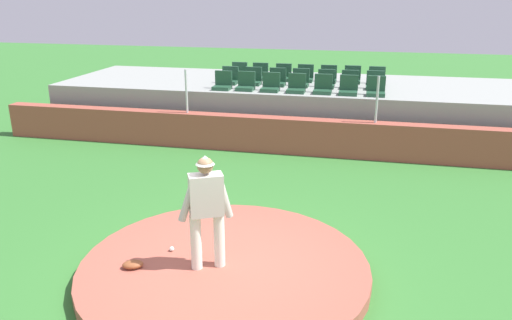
{
  "coord_description": "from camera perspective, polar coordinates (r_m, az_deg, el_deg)",
  "views": [
    {
      "loc": [
        1.87,
        -6.25,
        4.01
      ],
      "look_at": [
        0.0,
        2.14,
        1.1
      ],
      "focal_mm": 35.24,
      "sensor_mm": 36.0,
      "label": 1
    }
  ],
  "objects": [
    {
      "name": "pitchers_mound",
      "position": [
        7.6,
        -3.59,
        -12.28
      ],
      "size": [
        4.26,
        4.26,
        0.2
      ],
      "primitive_type": "cylinder",
      "color": "#A15342",
      "rests_on": "ground_plane"
    },
    {
      "name": "stadium_chair_15",
      "position": [
        15.8,
        0.45,
        9.7
      ],
      "size": [
        0.48,
        0.44,
        0.5
      ],
      "rotation": [
        0.0,
        0.0,
        3.14
      ],
      "color": "#224C33",
      "rests_on": "bleacher_platform"
    },
    {
      "name": "stadium_chair_1",
      "position": [
        14.09,
        -1.16,
        8.59
      ],
      "size": [
        0.48,
        0.44,
        0.5
      ],
      "rotation": [
        0.0,
        0.0,
        3.14
      ],
      "color": "#224C33",
      "rests_on": "bleacher_platform"
    },
    {
      "name": "stadium_chair_4",
      "position": [
        13.74,
        7.6,
        8.17
      ],
      "size": [
        0.48,
        0.44,
        0.5
      ],
      "rotation": [
        0.0,
        0.0,
        3.14
      ],
      "color": "#224C33",
      "rests_on": "bleacher_platform"
    },
    {
      "name": "stadium_chair_8",
      "position": [
        14.92,
        -0.35,
        9.16
      ],
      "size": [
        0.48,
        0.44,
        0.5
      ],
      "rotation": [
        0.0,
        0.0,
        3.14
      ],
      "color": "#224C33",
      "rests_on": "bleacher_platform"
    },
    {
      "name": "fielding_glove",
      "position": [
        7.61,
        -13.81,
        -11.45
      ],
      "size": [
        0.35,
        0.29,
        0.11
      ],
      "primitive_type": "ellipsoid",
      "rotation": [
        0.0,
        0.0,
        3.5
      ],
      "color": "brown",
      "rests_on": "pitchers_mound"
    },
    {
      "name": "pitcher",
      "position": [
        7.04,
        -5.65,
        -5.01
      ],
      "size": [
        0.75,
        0.44,
        1.7
      ],
      "rotation": [
        0.0,
        0.0,
        0.46
      ],
      "color": "silver",
      "rests_on": "pitchers_mound"
    },
    {
      "name": "stadium_chair_7",
      "position": [
        15.07,
        -3.01,
        9.23
      ],
      "size": [
        0.48,
        0.44,
        0.5
      ],
      "rotation": [
        0.0,
        0.0,
        3.14
      ],
      "color": "#224C33",
      "rests_on": "bleacher_platform"
    },
    {
      "name": "baseball",
      "position": [
        7.94,
        -9.54,
        -9.92
      ],
      "size": [
        0.07,
        0.07,
        0.07
      ],
      "primitive_type": "sphere",
      "color": "white",
      "rests_on": "pitchers_mound"
    },
    {
      "name": "stadium_chair_0",
      "position": [
        14.22,
        -3.81,
        8.65
      ],
      "size": [
        0.48,
        0.44,
        0.5
      ],
      "rotation": [
        0.0,
        0.0,
        3.14
      ],
      "color": "#224C33",
      "rests_on": "bleacher_platform"
    },
    {
      "name": "stadium_chair_10",
      "position": [
        14.68,
        5.07,
        8.93
      ],
      "size": [
        0.48,
        0.44,
        0.5
      ],
      "rotation": [
        0.0,
        0.0,
        3.14
      ],
      "color": "#224C33",
      "rests_on": "bleacher_platform"
    },
    {
      "name": "stadium_chair_12",
      "position": [
        14.54,
        10.59,
        8.6
      ],
      "size": [
        0.48,
        0.44,
        0.5
      ],
      "rotation": [
        0.0,
        0.0,
        3.14
      ],
      "color": "#224C33",
      "rests_on": "bleacher_platform"
    },
    {
      "name": "bleacher_platform",
      "position": [
        15.46,
        5.37,
        6.21
      ],
      "size": [
        14.51,
        4.13,
        1.38
      ],
      "primitive_type": "cube",
      "color": "#959A94",
      "rests_on": "ground_plane"
    },
    {
      "name": "stadium_chair_17",
      "position": [
        15.53,
        5.6,
        9.45
      ],
      "size": [
        0.48,
        0.44,
        0.5
      ],
      "rotation": [
        0.0,
        0.0,
        3.14
      ],
      "color": "#224C33",
      "rests_on": "bleacher_platform"
    },
    {
      "name": "stadium_chair_18",
      "position": [
        15.46,
        8.21,
        9.31
      ],
      "size": [
        0.48,
        0.44,
        0.5
      ],
      "rotation": [
        0.0,
        0.0,
        3.14
      ],
      "color": "#224C33",
      "rests_on": "bleacher_platform"
    },
    {
      "name": "fence_post_left",
      "position": [
        13.43,
        -7.91,
        7.73
      ],
      "size": [
        0.06,
        0.06,
        1.15
      ],
      "primitive_type": "cylinder",
      "color": "silver",
      "rests_on": "brick_barrier"
    },
    {
      "name": "stadium_chair_2",
      "position": [
        13.92,
        1.67,
        8.46
      ],
      "size": [
        0.48,
        0.44,
        0.5
      ],
      "rotation": [
        0.0,
        0.0,
        3.14
      ],
      "color": "#224C33",
      "rests_on": "bleacher_platform"
    },
    {
      "name": "fence_post_right",
      "position": [
        12.6,
        13.57,
        6.68
      ],
      "size": [
        0.06,
        0.06,
        1.15
      ],
      "primitive_type": "cylinder",
      "color": "silver",
      "rests_on": "brick_barrier"
    },
    {
      "name": "stadium_chair_14",
      "position": [
        15.96,
        -1.94,
        9.78
      ],
      "size": [
        0.48,
        0.44,
        0.5
      ],
      "rotation": [
        0.0,
        0.0,
        3.14
      ],
      "color": "#224C33",
      "rests_on": "bleacher_platform"
    },
    {
      "name": "ground_plane",
      "position": [
        7.66,
        -3.58,
        -12.93
      ],
      "size": [
        60.0,
        60.0,
        0.0
      ],
      "primitive_type": "plane",
      "color": "#34752F"
    },
    {
      "name": "stadium_chair_9",
      "position": [
        14.77,
        2.42,
        9.05
      ],
      "size": [
        0.48,
        0.44,
        0.5
      ],
      "rotation": [
        0.0,
        0.0,
        3.14
      ],
      "color": "#224C33",
      "rests_on": "bleacher_platform"
    },
    {
      "name": "stadium_chair_13",
      "position": [
        14.58,
        13.33,
        8.44
      ],
      "size": [
        0.48,
        0.44,
        0.5
      ],
      "rotation": [
        0.0,
        0.0,
        3.14
      ],
      "color": "#224C33",
      "rests_on": "bleacher_platform"
    },
    {
      "name": "stadium_chair_11",
      "position": [
        14.59,
        7.95,
        8.77
      ],
      "size": [
        0.48,
        0.44,
        0.5
      ],
      "rotation": [
        0.0,
        0.0,
        3.14
      ],
      "color": "#224C33",
      "rests_on": "bleacher_platform"
    },
    {
      "name": "stadium_chair_6",
      "position": [
        13.69,
        13.44,
        7.79
      ],
      "size": [
        0.48,
        0.44,
        0.5
      ],
      "rotation": [
        0.0,
        0.0,
        3.14
      ],
      "color": "#224C33",
      "rests_on": "bleacher_platform"
    },
    {
      "name": "stadium_chair_5",
      "position": [
        13.68,
        10.44,
        7.98
      ],
      "size": [
        0.48,
        0.44,
        0.5
      ],
      "rotation": [
        0.0,
        0.0,
        3.14
      ],
      "color": "#224C33",
      "rests_on": "bleacher_platform"
    },
    {
      "name": "stadium_chair_19",
      "position": [
        15.48,
        10.87,
        9.18
      ],
      "size": [
        0.48,
        0.44,
        0.5
      ],
      "rotation": [
        0.0,
        0.0,
        3.14
      ],
      "color": "#224C33",
      "rests_on": "bleacher_platform"
    },
    {
      "name": "stadium_chair_3",
      "position": [
        13.8,
        4.61,
        8.32
      ],
      "size": [
        0.48,
        0.44,
        0.5
      ],
      "rotation": [
        0.0,
        0.0,
        3.14
      ],
      "color": "#224C33",
      "rests_on": "bleacher_platform"
    },
    {
      "name": "stadium_chair_16",
      "position": [
        15.65,
        3.11,
        9.58
      ],
      "size": [
        0.48,
        0.44,
        0.5
      ],
      "rotation": [
        0.0,
        0.0,
        3.14
      ],
      "color": "#224C33",
      "rests_on": "bleacher_platform"
    },
    {
      "name": "brick_barrier",
      "position": [
        12.98,
        3.82,
        2.79
      ],
      "size": [
        16.15,
        0.4,
        0.92
      ],
      "primitive_type": "cube",
      "color": "#A04C3C",
      "rests_on": "ground_plane"
    },
    {
      "name": "stadium_chair_20",
      "position": [
        15.43,
        13.54,
        8.97
      ],
      "size": [
        0.48,
        0.44,
        0.5
      ],
      "rotation": [
        0.0,
        0.0,
        3.14
      ],
      "color": "#224C33",
      "rests_on": "bleacher_platform"
    }
  ]
}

